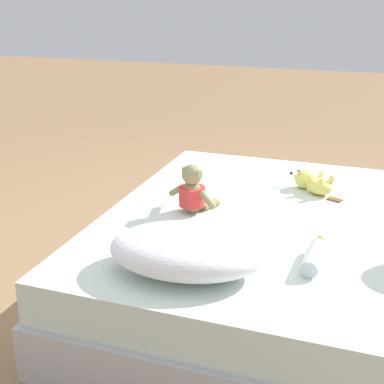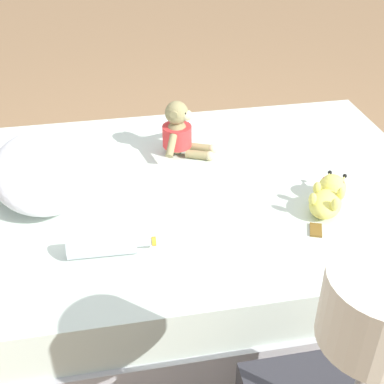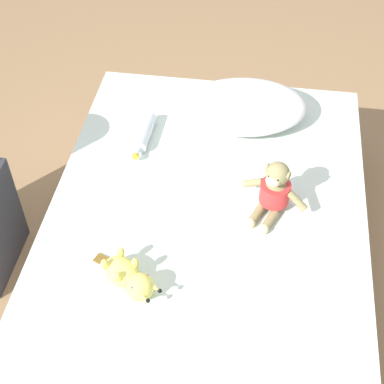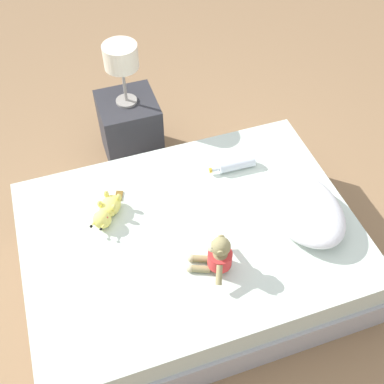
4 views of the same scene
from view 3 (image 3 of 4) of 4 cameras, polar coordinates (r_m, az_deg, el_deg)
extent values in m
plane|color=#93704C|center=(2.70, 1.31, -7.79)|extent=(16.00, 16.00, 0.00)
cube|color=#B2B2B7|center=(2.60, 1.35, -6.25)|extent=(1.33, 1.83, 0.24)
cube|color=silver|center=(2.44, 1.44, -3.25)|extent=(1.29, 1.78, 0.18)
ellipsoid|color=white|center=(2.74, 5.09, 8.36)|extent=(0.64, 0.47, 0.16)
ellipsoid|color=#8E8456|center=(2.35, 8.12, -0.12)|extent=(0.14, 0.14, 0.15)
cylinder|color=red|center=(2.35, 8.14, -0.04)|extent=(0.16, 0.16, 0.09)
sphere|color=#8E8456|center=(2.27, 8.41, 1.80)|extent=(0.10, 0.10, 0.10)
ellipsoid|color=#C1B789|center=(2.25, 7.95, 1.05)|extent=(0.07, 0.07, 0.04)
sphere|color=black|center=(2.24, 8.43, 1.20)|extent=(0.01, 0.01, 0.01)
sphere|color=black|center=(2.25, 7.60, 1.54)|extent=(0.01, 0.01, 0.01)
cylinder|color=#8E8456|center=(2.25, 9.48, 1.59)|extent=(0.02, 0.03, 0.03)
cylinder|color=#8E8456|center=(2.28, 7.41, 2.44)|extent=(0.02, 0.03, 0.03)
cylinder|color=#8E8456|center=(2.32, 10.26, -0.84)|extent=(0.10, 0.06, 0.08)
cylinder|color=#8E8456|center=(2.37, 6.07, 0.92)|extent=(0.10, 0.06, 0.08)
cylinder|color=#8E8456|center=(2.33, 7.63, -2.82)|extent=(0.07, 0.11, 0.04)
cylinder|color=#8E8456|center=(2.34, 6.32, -2.25)|extent=(0.07, 0.11, 0.04)
sphere|color=#C1B789|center=(2.30, 7.09, -3.63)|extent=(0.04, 0.04, 0.04)
sphere|color=#C1B789|center=(2.31, 5.76, -3.05)|extent=(0.04, 0.04, 0.04)
ellipsoid|color=#EAE066|center=(2.14, -6.91, -7.74)|extent=(0.19, 0.18, 0.08)
sphere|color=#EAE066|center=(2.09, -5.08, -9.25)|extent=(0.10, 0.10, 0.10)
cone|color=#EAE066|center=(2.07, -3.71, -9.33)|extent=(0.07, 0.06, 0.05)
sphere|color=black|center=(2.05, -3.18, -9.67)|extent=(0.02, 0.02, 0.02)
cone|color=#EAE066|center=(2.05, -4.88, -10.24)|extent=(0.07, 0.06, 0.05)
sphere|color=black|center=(2.03, -4.36, -10.59)|extent=(0.02, 0.02, 0.02)
sphere|color=red|center=(2.07, -4.50, -8.34)|extent=(0.02, 0.02, 0.02)
sphere|color=red|center=(2.05, -5.76, -9.30)|extent=(0.02, 0.02, 0.02)
ellipsoid|color=#EAE066|center=(2.11, -5.60, -6.97)|extent=(0.04, 0.04, 0.05)
ellipsoid|color=#EAE066|center=(2.08, -7.34, -8.27)|extent=(0.04, 0.04, 0.05)
ellipsoid|color=#EAE066|center=(2.15, -7.01, -5.88)|extent=(0.04, 0.04, 0.05)
ellipsoid|color=#EAE066|center=(2.12, -8.57, -7.02)|extent=(0.04, 0.04, 0.05)
cube|color=brown|center=(2.23, -8.67, -6.67)|extent=(0.08, 0.06, 0.01)
cylinder|color=silver|center=(2.67, -4.70, 5.89)|extent=(0.07, 0.22, 0.07)
cylinder|color=silver|center=(2.58, -5.39, 3.99)|extent=(0.03, 0.05, 0.02)
cylinder|color=gold|center=(2.56, -5.56, 3.52)|extent=(0.03, 0.02, 0.03)
camera|label=1|loc=(3.97, -2.06, 35.07)|focal=50.54mm
camera|label=2|loc=(2.72, -37.14, 23.90)|focal=48.29mm
camera|label=4|loc=(1.69, 73.90, 30.95)|focal=44.33mm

